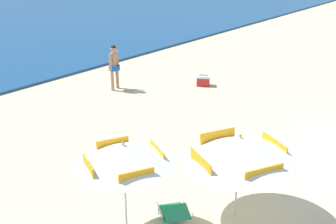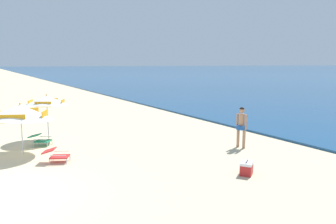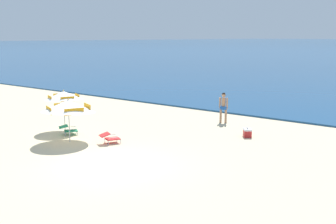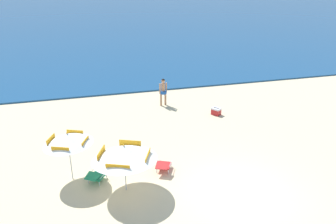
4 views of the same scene
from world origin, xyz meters
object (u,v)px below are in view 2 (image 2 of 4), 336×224
object	(u,v)px
beach_umbrella_striped_second	(47,100)
cooler_box	(247,168)
person_standing_near_shore	(241,124)
lounge_chair_beside_umbrella	(56,154)
beach_umbrella_striped_main	(20,112)
lounge_chair_under_umbrella	(40,139)

from	to	relation	value
beach_umbrella_striped_second	cooler_box	bearing A→B (deg)	29.58
beach_umbrella_striped_second	person_standing_near_shore	world-z (taller)	beach_umbrella_striped_second
beach_umbrella_striped_second	lounge_chair_beside_umbrella	bearing A→B (deg)	-6.00
lounge_chair_beside_umbrella	cooler_box	world-z (taller)	lounge_chair_beside_umbrella
person_standing_near_shore	beach_umbrella_striped_main	bearing A→B (deg)	-113.17
lounge_chair_beside_umbrella	lounge_chair_under_umbrella	bearing A→B (deg)	-177.66
beach_umbrella_striped_second	cooler_box	world-z (taller)	beach_umbrella_striped_second
cooler_box	beach_umbrella_striped_main	bearing A→B (deg)	-135.86
person_standing_near_shore	lounge_chair_beside_umbrella	bearing A→B (deg)	-103.67
beach_umbrella_striped_second	lounge_chair_beside_umbrella	distance (m)	3.95
lounge_chair_beside_umbrella	person_standing_near_shore	world-z (taller)	person_standing_near_shore
cooler_box	person_standing_near_shore	bearing A→B (deg)	140.65
beach_umbrella_striped_main	beach_umbrella_striped_second	world-z (taller)	beach_umbrella_striped_second
beach_umbrella_striped_second	person_standing_near_shore	size ratio (longest dim) A/B	1.58
beach_umbrella_striped_second	beach_umbrella_striped_main	bearing A→B (deg)	-32.88
lounge_chair_beside_umbrella	person_standing_near_shore	xyz separation A→B (m)	(1.69, 6.95, 0.69)
lounge_chair_beside_umbrella	beach_umbrella_striped_second	bearing A→B (deg)	174.00
beach_umbrella_striped_second	cooler_box	xyz separation A→B (m)	(7.88, 4.47, -1.59)
cooler_box	beach_umbrella_striped_second	bearing A→B (deg)	-150.42
lounge_chair_beside_umbrella	cooler_box	distance (m)	6.45
lounge_chair_beside_umbrella	person_standing_near_shore	distance (m)	7.19
person_standing_near_shore	cooler_box	size ratio (longest dim) A/B	2.76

